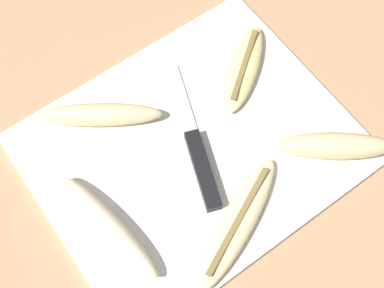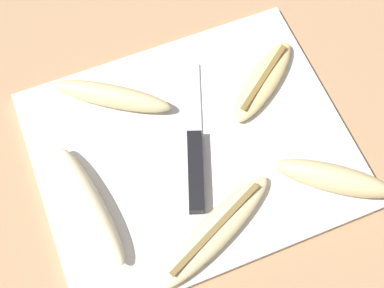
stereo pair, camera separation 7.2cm
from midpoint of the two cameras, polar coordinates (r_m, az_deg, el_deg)
ground_plane at (r=0.74m, az=2.77°, el=-1.01°), size 4.00×4.00×0.00m
cutting_board at (r=0.73m, az=2.79°, el=-0.83°), size 0.42×0.34×0.01m
knife at (r=0.71m, az=3.21°, el=-1.98°), size 0.10×0.22×0.02m
banana_soft_right at (r=0.68m, az=5.54°, el=-9.55°), size 0.20×0.12×0.02m
banana_mellow_near at (r=0.72m, az=17.62°, el=-3.84°), size 0.15×0.12×0.04m
banana_ripe_center at (r=0.74m, az=-5.89°, el=4.81°), size 0.16×0.12×0.03m
banana_pale_long at (r=0.69m, az=-7.91°, el=-6.71°), size 0.06×0.18×0.03m
banana_golden_short at (r=0.77m, az=10.23°, el=6.36°), size 0.15×0.12×0.02m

